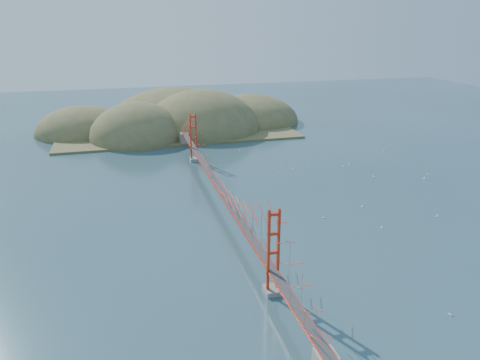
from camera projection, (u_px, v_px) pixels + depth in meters
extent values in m
plane|color=#2E505D|center=(221.00, 206.00, 87.62)|extent=(320.00, 320.00, 0.00)
cube|color=gray|center=(272.00, 290.00, 60.16)|extent=(2.00, 2.40, 0.70)
cube|color=gray|center=(194.00, 159.00, 114.85)|extent=(2.00, 2.40, 0.70)
cube|color=red|center=(221.00, 190.00, 86.52)|extent=(1.40, 92.00, 0.16)
cube|color=red|center=(221.00, 191.00, 86.59)|extent=(1.33, 92.00, 0.24)
cube|color=#38383A|center=(221.00, 189.00, 86.49)|extent=(1.19, 92.00, 0.03)
cube|color=gray|center=(184.00, 139.00, 129.00)|extent=(2.20, 2.60, 3.30)
cube|color=olive|center=(176.00, 129.00, 145.87)|extent=(70.00, 40.00, 0.60)
ellipsoid|color=olive|center=(138.00, 139.00, 135.76)|extent=(28.00, 28.00, 21.00)
ellipsoid|color=olive|center=(202.00, 130.00, 146.07)|extent=(36.00, 36.00, 25.00)
ellipsoid|color=olive|center=(251.00, 121.00, 157.72)|extent=(32.00, 32.00, 18.00)
ellipsoid|color=olive|center=(83.00, 132.00, 142.82)|extent=(28.00, 28.00, 16.00)
ellipsoid|color=olive|center=(176.00, 120.00, 159.20)|extent=(44.00, 44.00, 22.00)
cube|color=white|center=(374.00, 176.00, 103.56)|extent=(0.37, 0.61, 0.11)
cylinder|color=white|center=(374.00, 175.00, 103.45)|extent=(0.02, 0.02, 0.63)
cube|color=white|center=(383.00, 151.00, 122.98)|extent=(0.60, 0.33, 0.10)
cylinder|color=white|center=(383.00, 150.00, 122.88)|extent=(0.02, 0.02, 0.62)
cube|color=white|center=(323.00, 218.00, 82.46)|extent=(0.55, 0.37, 0.10)
cylinder|color=white|center=(323.00, 216.00, 82.37)|extent=(0.02, 0.02, 0.57)
cube|color=white|center=(293.00, 169.00, 108.55)|extent=(0.43, 0.47, 0.09)
cylinder|color=white|center=(293.00, 168.00, 108.46)|extent=(0.01, 0.01, 0.53)
cube|color=white|center=(437.00, 216.00, 83.00)|extent=(0.59, 0.36, 0.10)
cylinder|color=white|center=(437.00, 215.00, 82.90)|extent=(0.02, 0.02, 0.61)
cube|color=white|center=(239.00, 150.00, 123.70)|extent=(0.50, 0.37, 0.09)
cylinder|color=white|center=(239.00, 149.00, 123.61)|extent=(0.01, 0.01, 0.52)
cube|color=white|center=(343.00, 166.00, 110.41)|extent=(0.54, 0.27, 0.09)
cylinder|color=white|center=(343.00, 165.00, 110.32)|extent=(0.02, 0.02, 0.57)
cube|color=white|center=(349.00, 164.00, 112.22)|extent=(0.36, 0.61, 0.11)
cylinder|color=white|center=(350.00, 163.00, 112.12)|extent=(0.02, 0.02, 0.64)
cube|color=white|center=(362.00, 207.00, 87.22)|extent=(0.43, 0.55, 0.10)
cylinder|color=white|center=(362.00, 205.00, 87.12)|extent=(0.02, 0.02, 0.59)
cube|color=white|center=(424.00, 179.00, 101.89)|extent=(0.64, 0.41, 0.11)
cylinder|color=white|center=(424.00, 178.00, 101.78)|extent=(0.02, 0.02, 0.67)
cube|color=white|center=(428.00, 175.00, 104.82)|extent=(0.54, 0.49, 0.10)
cylinder|color=white|center=(428.00, 173.00, 104.72)|extent=(0.02, 0.02, 0.60)
cube|color=white|center=(307.00, 167.00, 110.03)|extent=(0.33, 0.51, 0.09)
cylinder|color=white|center=(308.00, 166.00, 109.94)|extent=(0.01, 0.01, 0.53)
cube|color=white|center=(287.00, 159.00, 115.82)|extent=(0.53, 0.37, 0.09)
cylinder|color=white|center=(287.00, 158.00, 115.73)|extent=(0.01, 0.01, 0.55)
cube|color=white|center=(382.00, 228.00, 78.60)|extent=(0.20, 0.53, 0.09)
cylinder|color=white|center=(382.00, 226.00, 78.50)|extent=(0.02, 0.02, 0.57)
cube|color=white|center=(280.00, 173.00, 105.89)|extent=(0.50, 0.26, 0.09)
cylinder|color=white|center=(280.00, 172.00, 105.80)|extent=(0.01, 0.01, 0.52)
cube|color=white|center=(450.00, 315.00, 55.74)|extent=(0.35, 0.49, 0.09)
cylinder|color=white|center=(450.00, 313.00, 55.66)|extent=(0.01, 0.01, 0.51)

